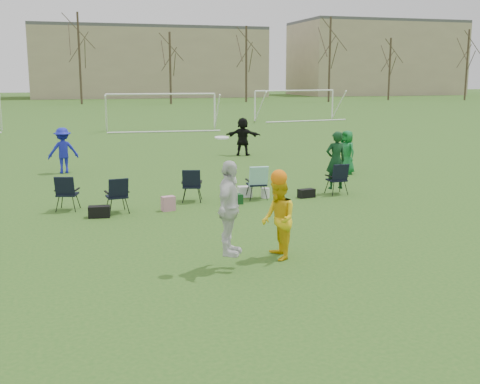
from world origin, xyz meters
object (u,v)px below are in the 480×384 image
object	(u,v)px
fielder_black	(243,136)
fielder_blue	(63,150)
fielder_green_far	(347,152)
goal_mid	(161,101)
goal_right	(295,96)
center_contest	(254,213)

from	to	relation	value
fielder_black	fielder_blue	bearing A→B (deg)	44.53
fielder_green_far	fielder_black	xyz separation A→B (m)	(-2.19, 6.21, 0.06)
fielder_blue	goal_mid	bearing A→B (deg)	-117.54
fielder_blue	fielder_green_far	world-z (taller)	fielder_blue
fielder_green_far	goal_right	world-z (taller)	goal_right
fielder_blue	center_contest	world-z (taller)	center_contest
fielder_green_far	goal_mid	bearing A→B (deg)	171.37
fielder_black	goal_right	world-z (taller)	goal_right
fielder_black	goal_mid	world-z (taller)	goal_mid
fielder_blue	goal_right	distance (m)	29.68
center_contest	fielder_black	bearing A→B (deg)	74.19
fielder_black	goal_mid	size ratio (longest dim) A/B	0.24
fielder_black	goal_mid	xyz separation A→B (m)	(-1.50, 14.20, 1.05)
goal_mid	fielder_green_far	bearing A→B (deg)	-75.75
fielder_blue	goal_mid	size ratio (longest dim) A/B	0.23
fielder_green_far	fielder_black	world-z (taller)	fielder_black
fielder_blue	fielder_green_far	bearing A→B (deg)	155.54
center_contest	goal_right	xyz separation A→B (m)	(14.94, 35.87, 0.90)
fielder_green_far	fielder_black	distance (m)	6.58
fielder_blue	fielder_green_far	size ratio (longest dim) A/B	1.05
fielder_green_far	center_contest	world-z (taller)	center_contest
fielder_black	goal_right	size ratio (longest dim) A/B	0.24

